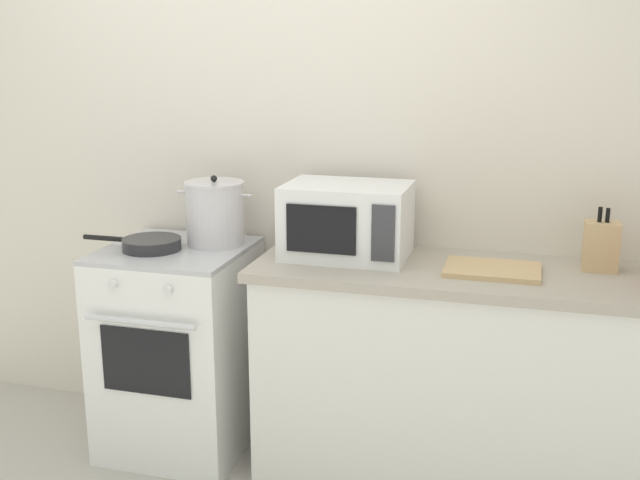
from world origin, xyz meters
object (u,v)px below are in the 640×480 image
(frying_pan, at_px, (150,244))
(knife_block, at_px, (601,246))
(stove, at_px, (179,348))
(cutting_board, at_px, (492,270))
(microwave, at_px, (347,220))
(stock_pot, at_px, (215,213))

(frying_pan, relative_size, knife_block, 1.81)
(stove, bearing_deg, cutting_board, 0.05)
(frying_pan, xyz_separation_m, microwave, (0.83, 0.13, 0.12))
(stock_pot, distance_m, frying_pan, 0.30)
(cutting_board, bearing_deg, knife_block, 19.49)
(stock_pot, distance_m, knife_block, 1.59)
(frying_pan, bearing_deg, stock_pot, 34.78)
(microwave, bearing_deg, frying_pan, -171.17)
(stock_pot, bearing_deg, microwave, -3.12)
(stove, distance_m, frying_pan, 0.49)
(stove, xyz_separation_m, microwave, (0.74, 0.08, 0.61))
(cutting_board, bearing_deg, stock_pot, 174.69)
(frying_pan, bearing_deg, stove, 30.04)
(stove, xyz_separation_m, frying_pan, (-0.09, -0.05, 0.48))
(stock_pot, xyz_separation_m, cutting_board, (1.19, -0.11, -0.13))
(stock_pot, relative_size, cutting_board, 0.95)
(microwave, bearing_deg, stove, -173.92)
(stock_pot, height_order, cutting_board, stock_pot)
(frying_pan, xyz_separation_m, cutting_board, (1.42, 0.05, -0.02))
(stock_pot, height_order, microwave, stock_pot)
(knife_block, bearing_deg, microwave, -176.41)
(stock_pot, xyz_separation_m, frying_pan, (-0.23, -0.16, -0.11))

